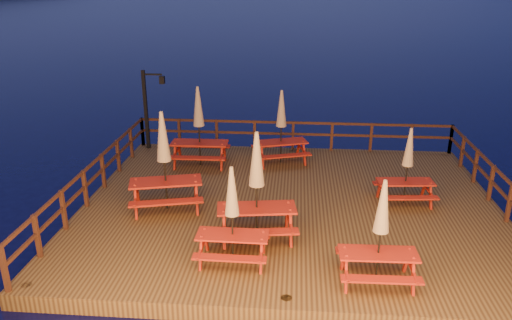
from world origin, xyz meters
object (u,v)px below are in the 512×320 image
object	(u,v)px
lamp_post	(149,102)
picnic_table_0	(281,126)
picnic_table_1	(199,125)
picnic_table_2	(232,214)

from	to	relation	value
lamp_post	picnic_table_0	xyz separation A→B (m)	(4.98, -1.18, -0.44)
picnic_table_0	picnic_table_1	world-z (taller)	picnic_table_1
picnic_table_1	picnic_table_2	size ratio (longest dim) A/B	1.18
picnic_table_0	picnic_table_1	bearing A→B (deg)	172.05
picnic_table_1	picnic_table_2	xyz separation A→B (m)	(1.93, -6.17, -0.22)
lamp_post	picnic_table_2	distance (m)	8.87
lamp_post	picnic_table_1	bearing A→B (deg)	-37.38
picnic_table_2	picnic_table_0	bearing A→B (deg)	83.40
lamp_post	picnic_table_0	size ratio (longest dim) A/B	1.15
picnic_table_1	picnic_table_2	bearing A→B (deg)	-73.35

